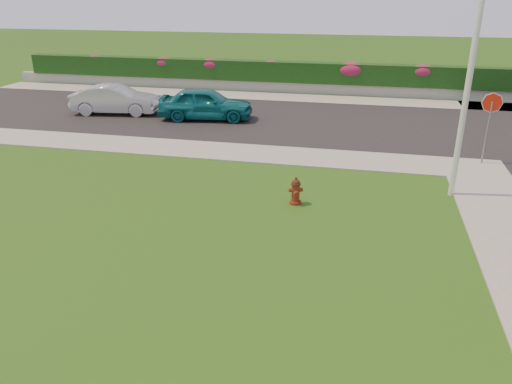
% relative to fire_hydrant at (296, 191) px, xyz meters
% --- Properties ---
extents(ground, '(120.00, 120.00, 0.00)m').
position_rel_fire_hydrant_xyz_m(ground, '(-1.68, -4.91, -0.36)').
color(ground, black).
rests_on(ground, ground).
extents(street_far, '(26.00, 8.00, 0.04)m').
position_rel_fire_hydrant_xyz_m(street_far, '(-6.68, 9.09, -0.34)').
color(street_far, black).
rests_on(street_far, ground).
extents(sidewalk_far, '(24.00, 2.00, 0.04)m').
position_rel_fire_hydrant_xyz_m(sidewalk_far, '(-7.68, 4.09, -0.34)').
color(sidewalk_far, gray).
rests_on(sidewalk_far, ground).
extents(curb_corner, '(2.00, 2.00, 0.04)m').
position_rel_fire_hydrant_xyz_m(curb_corner, '(5.32, 4.09, -0.34)').
color(curb_corner, gray).
rests_on(curb_corner, ground).
extents(sidewalk_beyond, '(34.00, 2.00, 0.04)m').
position_rel_fire_hydrant_xyz_m(sidewalk_beyond, '(-2.68, 14.09, -0.34)').
color(sidewalk_beyond, gray).
rests_on(sidewalk_beyond, ground).
extents(retaining_wall, '(34.00, 0.40, 0.60)m').
position_rel_fire_hydrant_xyz_m(retaining_wall, '(-2.68, 15.59, -0.06)').
color(retaining_wall, gray).
rests_on(retaining_wall, ground).
extents(hedge, '(32.00, 0.90, 1.10)m').
position_rel_fire_hydrant_xyz_m(hedge, '(-2.68, 15.69, 0.79)').
color(hedge, black).
rests_on(hedge, retaining_wall).
extents(fire_hydrant, '(0.40, 0.38, 0.76)m').
position_rel_fire_hydrant_xyz_m(fire_hydrant, '(0.00, 0.00, 0.00)').
color(fire_hydrant, '#571D0D').
rests_on(fire_hydrant, ground).
extents(sedan_teal, '(4.32, 2.21, 1.41)m').
position_rel_fire_hydrant_xyz_m(sedan_teal, '(-5.29, 8.46, 0.38)').
color(sedan_teal, '#0D5F66').
rests_on(sedan_teal, street_far).
extents(sedan_silver, '(4.15, 1.95, 1.32)m').
position_rel_fire_hydrant_xyz_m(sedan_silver, '(-9.72, 8.56, 0.34)').
color(sedan_silver, '#A8ACB0').
rests_on(sedan_silver, street_far).
extents(utility_pole, '(0.16, 0.16, 5.82)m').
position_rel_fire_hydrant_xyz_m(utility_pole, '(4.25, 1.59, 2.55)').
color(utility_pole, silver).
rests_on(utility_pole, ground).
extents(stop_sign, '(0.66, 0.06, 2.40)m').
position_rel_fire_hydrant_xyz_m(stop_sign, '(5.63, 4.70, 1.41)').
color(stop_sign, slate).
rests_on(stop_sign, ground).
extents(flower_clump_a, '(1.09, 0.70, 0.55)m').
position_rel_fire_hydrant_xyz_m(flower_clump_a, '(-14.59, 15.59, 1.12)').
color(flower_clump_a, '#AF1E51').
rests_on(flower_clump_a, hedge).
extents(flower_clump_b, '(1.24, 0.79, 0.62)m').
position_rel_fire_hydrant_xyz_m(flower_clump_b, '(-10.15, 15.59, 1.09)').
color(flower_clump_b, '#AF1E51').
rests_on(flower_clump_b, hedge).
extents(flower_clump_c, '(1.30, 0.83, 0.65)m').
position_rel_fire_hydrant_xyz_m(flower_clump_c, '(-7.23, 15.59, 1.08)').
color(flower_clump_c, '#AF1E51').
rests_on(flower_clump_c, hedge).
extents(flower_clump_d, '(1.09, 0.70, 0.54)m').
position_rel_fire_hydrant_xyz_m(flower_clump_d, '(-3.74, 15.59, 1.12)').
color(flower_clump_d, '#AF1E51').
rests_on(flower_clump_d, hedge).
extents(flower_clump_e, '(1.56, 1.00, 0.78)m').
position_rel_fire_hydrant_xyz_m(flower_clump_e, '(0.70, 15.59, 1.03)').
color(flower_clump_e, '#AF1E51').
rests_on(flower_clump_e, hedge).
extents(flower_clump_f, '(1.35, 0.87, 0.68)m').
position_rel_fire_hydrant_xyz_m(flower_clump_f, '(4.42, 15.59, 1.07)').
color(flower_clump_f, '#AF1E51').
rests_on(flower_clump_f, hedge).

